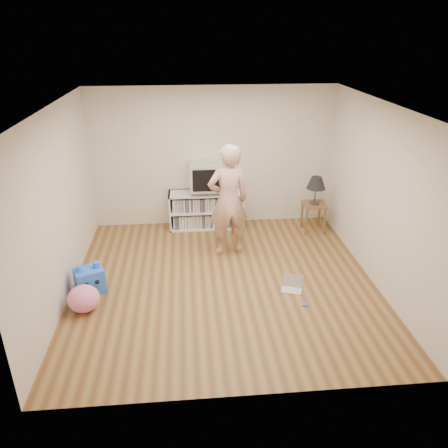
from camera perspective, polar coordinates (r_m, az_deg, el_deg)
ground at (r=6.67m, az=-0.03°, el=-7.53°), size 4.50×4.50×0.00m
walls at (r=6.08m, az=-0.03°, el=2.91°), size 4.52×4.52×2.60m
ceiling at (r=5.73m, az=-0.03°, el=15.09°), size 4.50×4.50×0.01m
media_unit at (r=8.31m, az=-2.32°, el=1.92°), size 1.40×0.45×0.70m
dvd_deck at (r=8.16m, az=-2.36°, el=4.38°), size 0.45×0.35×0.07m
crt_tv at (r=8.06m, az=-2.40°, el=6.27°), size 0.60×0.53×0.50m
side_table at (r=8.26m, az=11.64°, el=1.76°), size 0.42×0.42×0.55m
table_lamp at (r=8.08m, az=11.95°, el=5.20°), size 0.34×0.34×0.52m
person at (r=7.10m, az=0.55°, el=3.05°), size 0.77×0.58×1.89m
laptop at (r=6.55m, az=8.89°, el=-7.93°), size 0.36×0.32×0.20m
playing_cards at (r=6.26m, az=10.51°, el=-10.28°), size 0.09×0.11×0.02m
plush_blue at (r=6.62m, az=-17.12°, el=-7.02°), size 0.49×0.44×0.46m
plush_pink at (r=6.26m, az=-17.86°, el=-9.25°), size 0.54×0.54×0.36m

